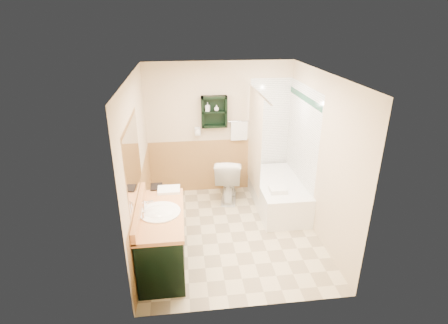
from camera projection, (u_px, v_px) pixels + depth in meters
floor at (231, 232)px, 5.40m from camera, size 3.00×3.00×0.00m
back_wall at (219, 129)px, 6.32m from camera, size 2.60×0.04×2.40m
left_wall at (136, 166)px, 4.79m from camera, size 0.04×3.00×2.40m
right_wall at (321, 157)px, 5.09m from camera, size 0.04×3.00×2.40m
ceiling at (232, 73)px, 4.46m from camera, size 2.60×3.00×0.04m
wainscot_left at (143, 210)px, 5.06m from camera, size 2.98×2.98×1.00m
wainscot_back at (220, 165)px, 6.57m from camera, size 2.58×2.58×1.00m
mirror_frame at (133, 161)px, 4.17m from camera, size 1.30×1.30×1.00m
mirror_glass at (133, 161)px, 4.17m from camera, size 1.20×1.20×0.90m
tile_right at (301, 148)px, 5.82m from camera, size 1.50×1.50×2.10m
tile_back at (275, 135)px, 6.46m from camera, size 0.95×0.95×2.10m
tile_accent at (305, 98)px, 5.49m from camera, size 1.50×1.50×0.10m
wall_shelf at (214, 112)px, 6.07m from camera, size 0.45×0.15×0.55m
hair_dryer at (197, 131)px, 6.20m from camera, size 0.10×0.24×0.18m
towel_bar at (239, 121)px, 6.24m from camera, size 0.40×0.06×0.40m
curtain_rod at (259, 93)px, 5.37m from camera, size 0.03×1.60×0.03m
shower_curtain at (255, 141)px, 5.86m from camera, size 1.05×1.05×1.70m
vanity at (162, 239)px, 4.55m from camera, size 0.59×1.28×0.81m
bathtub at (278, 194)px, 6.03m from camera, size 0.76×1.50×0.50m
toilet at (228, 179)px, 6.25m from camera, size 0.59×0.88×0.80m
counter_towel at (169, 190)px, 4.92m from camera, size 0.31×0.24×0.04m
vanity_book at (150, 181)px, 4.97m from camera, size 0.17×0.03×0.23m
tub_towel at (278, 190)px, 5.55m from camera, size 0.26×0.22×0.07m
soap_bottle_a at (208, 109)px, 6.03m from camera, size 0.11×0.17×0.07m
soap_bottle_b at (217, 109)px, 6.05m from camera, size 0.11×0.13×0.08m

